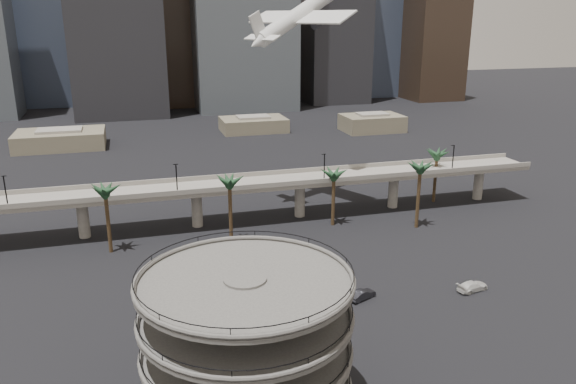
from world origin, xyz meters
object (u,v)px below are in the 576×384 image
object	(u,v)px
car_b	(362,295)
car_c	(472,286)
parking_ramp	(246,334)
overpass	(249,188)
airborne_jet	(301,14)
car_a	(300,305)

from	to	relation	value
car_b	car_c	size ratio (longest dim) A/B	0.87
parking_ramp	overpass	distance (m)	60.46
airborne_jet	car_b	xyz separation A→B (m)	(-5.46, -49.98, -41.07)
parking_ramp	overpass	xyz separation A→B (m)	(13.00, 59.00, -2.50)
airborne_jet	car_c	size ratio (longest dim) A/B	5.26
overpass	parking_ramp	bearing A→B (deg)	-102.43
car_c	airborne_jet	bearing A→B (deg)	1.05
airborne_jet	car_c	world-z (taller)	airborne_jet
airborne_jet	car_c	distance (m)	67.52
car_a	car_b	xyz separation A→B (m)	(10.13, 0.46, 0.05)
overpass	car_c	world-z (taller)	overpass
airborne_jet	car_b	distance (m)	64.92
car_a	airborne_jet	bearing A→B (deg)	-11.11
overpass	car_b	bearing A→B (deg)	-76.57
airborne_jet	car_a	distance (m)	66.92
parking_ramp	car_b	bearing A→B (deg)	42.94
overpass	airborne_jet	bearing A→B (deg)	38.46
parking_ramp	airborne_jet	distance (m)	82.30
airborne_jet	car_c	bearing A→B (deg)	-104.72
car_a	car_b	distance (m)	10.15
overpass	car_b	distance (m)	39.99
parking_ramp	overpass	world-z (taller)	parking_ramp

